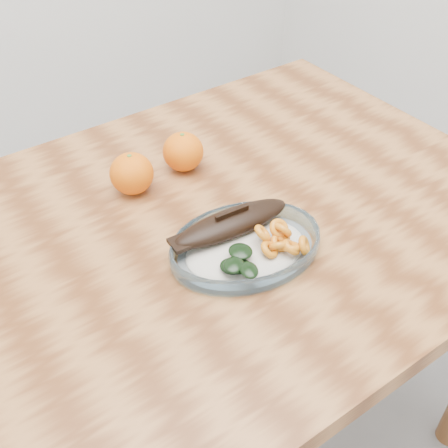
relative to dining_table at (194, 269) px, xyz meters
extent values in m
plane|color=slate|center=(0.00, 0.00, -0.65)|extent=(3.00, 3.00, 0.00)
cube|color=brown|center=(0.00, 0.00, 0.08)|extent=(1.20, 0.80, 0.04)
cylinder|color=brown|center=(0.54, 0.34, -0.30)|extent=(0.06, 0.06, 0.71)
ellipsoid|color=white|center=(0.04, -0.10, 0.10)|extent=(0.51, 0.41, 0.01)
torus|color=#92C3E2|center=(0.04, -0.10, 0.11)|extent=(0.53, 0.53, 0.03)
ellipsoid|color=white|center=(0.04, -0.10, 0.12)|extent=(0.45, 0.35, 0.02)
ellipsoid|color=black|center=(0.04, -0.06, 0.15)|extent=(0.21, 0.08, 0.04)
ellipsoid|color=black|center=(0.04, -0.06, 0.14)|extent=(0.18, 0.06, 0.02)
cube|color=black|center=(-0.05, -0.05, 0.15)|extent=(0.04, 0.04, 0.01)
cube|color=black|center=(0.04, -0.06, 0.16)|extent=(0.06, 0.01, 0.02)
torus|color=#CD5B0F|center=(0.09, -0.15, 0.14)|extent=(0.05, 0.05, 0.02)
torus|color=#CD5B0F|center=(0.07, -0.14, 0.14)|extent=(0.04, 0.04, 0.04)
torus|color=#CD5B0F|center=(0.09, -0.13, 0.14)|extent=(0.04, 0.04, 0.04)
torus|color=#CD5B0F|center=(0.09, -0.15, 0.14)|extent=(0.03, 0.04, 0.04)
torus|color=#CD5B0F|center=(0.11, -0.16, 0.14)|extent=(0.04, 0.04, 0.04)
torus|color=#CD5B0F|center=(0.06, -0.14, 0.14)|extent=(0.04, 0.04, 0.04)
torus|color=#CD5B0F|center=(0.08, -0.13, 0.14)|extent=(0.05, 0.05, 0.03)
torus|color=#CD5B0F|center=(0.06, -0.11, 0.15)|extent=(0.04, 0.04, 0.03)
torus|color=#CD5B0F|center=(0.09, -0.13, 0.15)|extent=(0.04, 0.05, 0.04)
torus|color=#CD5B0F|center=(0.09, -0.12, 0.15)|extent=(0.05, 0.04, 0.04)
ellipsoid|color=black|center=(-0.01, -0.13, 0.14)|extent=(0.05, 0.05, 0.01)
ellipsoid|color=black|center=(-0.01, -0.13, 0.14)|extent=(0.03, 0.04, 0.01)
ellipsoid|color=black|center=(0.00, -0.14, 0.14)|extent=(0.04, 0.03, 0.01)
ellipsoid|color=black|center=(-0.02, -0.14, 0.15)|extent=(0.05, 0.05, 0.01)
ellipsoid|color=black|center=(0.00, -0.16, 0.15)|extent=(0.04, 0.04, 0.01)
ellipsoid|color=black|center=(0.01, -0.12, 0.15)|extent=(0.04, 0.04, 0.01)
sphere|color=#FF5205|center=(-0.03, 0.15, 0.14)|extent=(0.08, 0.08, 0.08)
sphere|color=#FF5205|center=(0.08, 0.16, 0.14)|extent=(0.08, 0.08, 0.08)
camera|label=1|loc=(-0.37, -0.62, 0.72)|focal=45.00mm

